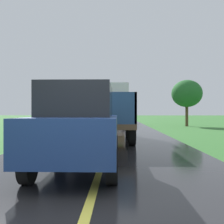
# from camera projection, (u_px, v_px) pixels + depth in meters

# --- Properties ---
(ground_plane) EXTENTS (200.00, 200.00, 0.00)m
(ground_plane) POSITION_uv_depth(u_px,v_px,m) (85.00, 224.00, 3.01)
(ground_plane) COLOR #336B2D
(road_surface) EXTENTS (6.40, 120.00, 0.08)m
(road_surface) POSITION_uv_depth(u_px,v_px,m) (85.00, 221.00, 3.01)
(road_surface) COLOR #232326
(road_surface) RESTS_ON ground
(centre_line) EXTENTS (0.14, 108.00, 0.01)m
(centre_line) POSITION_uv_depth(u_px,v_px,m) (85.00, 217.00, 3.01)
(centre_line) COLOR #E0D64C
(centre_line) RESTS_ON road_surface
(banana_truck_near) EXTENTS (2.38, 5.82, 2.80)m
(banana_truck_near) POSITION_uv_depth(u_px,v_px,m) (107.00, 111.00, 11.98)
(banana_truck_near) COLOR #2D2D30
(banana_truck_near) RESTS_ON road_surface
(banana_truck_far) EXTENTS (2.38, 5.81, 2.80)m
(banana_truck_far) POSITION_uv_depth(u_px,v_px,m) (114.00, 111.00, 27.15)
(banana_truck_far) COLOR #2D2D30
(banana_truck_far) RESTS_ON road_surface
(roadside_tree_near_left) EXTENTS (2.97, 2.97, 4.56)m
(roadside_tree_near_left) POSITION_uv_depth(u_px,v_px,m) (187.00, 94.00, 23.84)
(roadside_tree_near_left) COLOR #4C3823
(roadside_tree_near_left) RESTS_ON ground
(roadside_tree_mid_right) EXTENTS (2.62, 2.62, 4.51)m
(roadside_tree_mid_right) POSITION_uv_depth(u_px,v_px,m) (44.00, 96.00, 29.69)
(roadside_tree_mid_right) COLOR #4C3823
(roadside_tree_mid_right) RESTS_ON ground
(following_car) EXTENTS (1.74, 4.10, 1.92)m
(following_car) POSITION_uv_depth(u_px,v_px,m) (80.00, 126.00, 5.62)
(following_car) COLOR navy
(following_car) RESTS_ON road_surface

